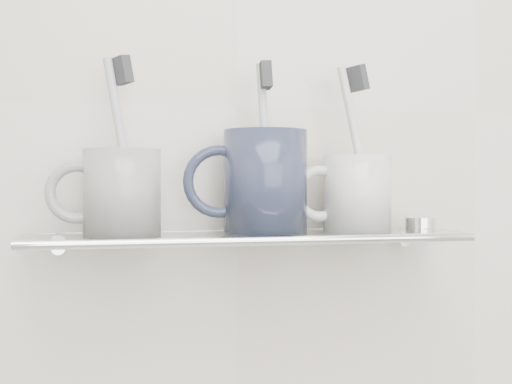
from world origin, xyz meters
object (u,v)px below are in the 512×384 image
object	(u,v)px
shelf_glass	(248,237)
mug_left	(122,192)
mug_right	(357,193)
mug_center	(265,182)

from	to	relation	value
shelf_glass	mug_left	world-z (taller)	mug_left
mug_right	mug_left	bearing A→B (deg)	-159.04
shelf_glass	mug_center	size ratio (longest dim) A/B	4.23
mug_left	mug_center	world-z (taller)	mug_center
mug_left	shelf_glass	bearing A→B (deg)	7.64
mug_right	mug_center	bearing A→B (deg)	-159.04
shelf_glass	mug_left	xyz separation A→B (m)	(-0.14, 0.00, 0.05)
mug_left	mug_center	size ratio (longest dim) A/B	0.80
mug_center	mug_right	distance (m)	0.11
mug_center	mug_right	world-z (taller)	mug_center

